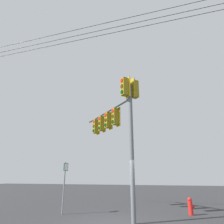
{
  "coord_description": "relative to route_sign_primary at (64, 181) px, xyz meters",
  "views": [
    {
      "loc": [
        1.65,
        -8.38,
        1.92
      ],
      "look_at": [
        -0.54,
        1.76,
        5.23
      ],
      "focal_mm": 31.19,
      "sensor_mm": 36.0,
      "label": 1
    }
  ],
  "objects": [
    {
      "name": "fire_hydrant",
      "position": [
        6.24,
        1.17,
        -1.17
      ],
      "size": [
        0.3,
        0.23,
        0.81
      ],
      "color": "red",
      "rests_on": "ground"
    },
    {
      "name": "route_sign_primary",
      "position": [
        0.0,
        0.0,
        0.0
      ],
      "size": [
        0.12,
        0.38,
        2.52
      ],
      "color": "slate",
      "rests_on": "ground"
    },
    {
      "name": "overhead_wire_span",
      "position": [
        2.8,
        -1.08,
        8.31
      ],
      "size": [
        19.43,
        2.31,
        1.41
      ],
      "color": "black"
    },
    {
      "name": "signal_mast_assembly",
      "position": [
        2.76,
        -0.1,
        3.13
      ],
      "size": [
        3.81,
        4.28,
        6.49
      ],
      "color": "slate",
      "rests_on": "ground"
    }
  ]
}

